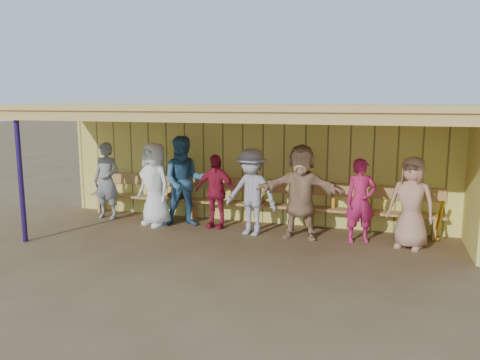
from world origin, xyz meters
The scene contains 12 objects.
ground centered at (0.00, 0.00, 0.00)m, with size 90.00×90.00×0.00m, color brown.
player_a centered at (-3.13, 0.59, 0.84)m, with size 0.61×0.40×1.68m, color gray.
player_b centered at (-1.85, 0.37, 0.87)m, with size 0.85×0.55×1.73m, color white.
player_c centered at (-1.25, 0.51, 0.93)m, with size 0.90×0.70×1.86m, color #316288.
player_d centered at (-0.59, 0.57, 0.75)m, with size 0.88×0.37×1.51m, color #B01C39.
player_e centered at (0.25, 0.29, 0.83)m, with size 1.08×0.62×1.67m, color #9D9BA3.
player_f centered at (1.19, 0.33, 0.89)m, with size 1.65×0.52×1.78m, color tan.
player_g centered at (2.27, 0.42, 0.77)m, with size 0.56×0.37×1.54m, color #B81D51.
player_h centered at (3.13, 0.32, 0.81)m, with size 0.79×0.52×1.62m, color tan.
dugout_structure centered at (0.39, 0.69, 1.69)m, with size 8.80×3.20×2.50m.
bench centered at (0.00, 1.12, 0.53)m, with size 7.60×0.34×0.93m.
dugout_equipment centered at (-0.25, 0.99, 0.49)m, with size 5.62×0.62×0.80m.
Camera 1 is at (2.67, -8.14, 2.55)m, focal length 35.00 mm.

